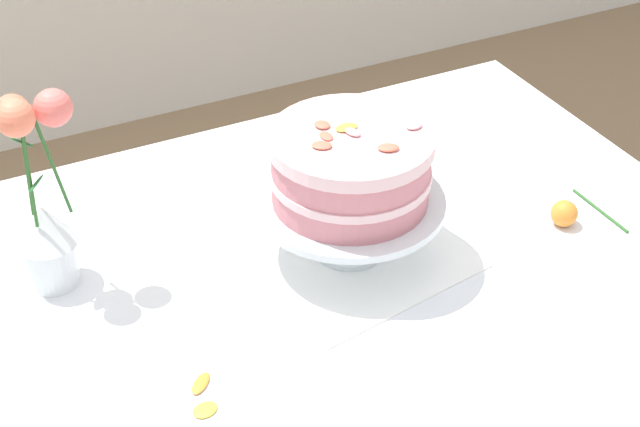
# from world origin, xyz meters

# --- Properties ---
(dining_table) EXTENTS (1.40, 1.00, 0.74)m
(dining_table) POSITION_xyz_m (0.00, -0.02, 0.65)
(dining_table) COLOR white
(dining_table) RESTS_ON ground
(linen_napkin) EXTENTS (0.37, 0.37, 0.00)m
(linen_napkin) POSITION_xyz_m (0.12, 0.06, 0.74)
(linen_napkin) COLOR white
(linen_napkin) RESTS_ON dining_table
(cake_stand) EXTENTS (0.29, 0.29, 0.10)m
(cake_stand) POSITION_xyz_m (0.12, 0.06, 0.82)
(cake_stand) COLOR silver
(cake_stand) RESTS_ON linen_napkin
(layer_cake) EXTENTS (0.25, 0.25, 0.12)m
(layer_cake) POSITION_xyz_m (0.12, 0.06, 0.90)
(layer_cake) COLOR #CC7A84
(layer_cake) RESTS_ON cake_stand
(flower_vase) EXTENTS (0.11, 0.09, 0.32)m
(flower_vase) POSITION_xyz_m (-0.31, 0.19, 0.88)
(flower_vase) COLOR silver
(flower_vase) RESTS_ON dining_table
(fallen_rose) EXTENTS (0.10, 0.14, 0.04)m
(fallen_rose) POSITION_xyz_m (0.46, -0.04, 0.76)
(fallen_rose) COLOR #2D6028
(fallen_rose) RESTS_ON dining_table
(loose_petal_1) EXTENTS (0.04, 0.04, 0.01)m
(loose_petal_1) POSITION_xyz_m (-0.19, -0.11, 0.74)
(loose_petal_1) COLOR orange
(loose_petal_1) RESTS_ON dining_table
(loose_petal_3) EXTENTS (0.04, 0.03, 0.00)m
(loose_petal_3) POSITION_xyz_m (-0.21, -0.16, 0.74)
(loose_petal_3) COLOR yellow
(loose_petal_3) RESTS_ON dining_table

